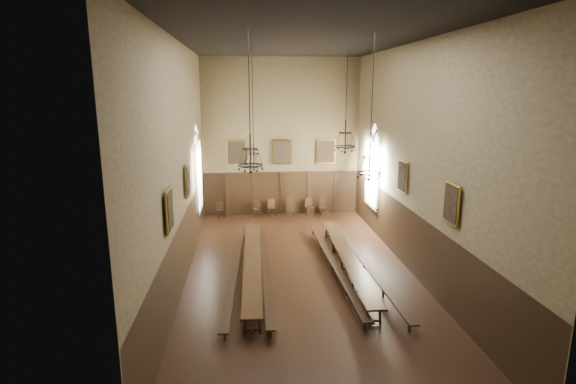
{
  "coord_description": "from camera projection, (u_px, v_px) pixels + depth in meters",
  "views": [
    {
      "loc": [
        -2.1,
        -16.7,
        7.22
      ],
      "look_at": [
        -0.34,
        1.5,
        3.03
      ],
      "focal_mm": 28.0,
      "sensor_mm": 36.0,
      "label": 1
    }
  ],
  "objects": [
    {
      "name": "chair_3",
      "position": [
        272.0,
        211.0,
        26.21
      ],
      "size": [
        0.53,
        0.53,
        0.97
      ],
      "rotation": [
        0.0,
        0.0,
        0.27
      ],
      "color": "black",
      "rests_on": "floor"
    },
    {
      "name": "chair_4",
      "position": [
        289.0,
        211.0,
        26.23
      ],
      "size": [
        0.49,
        0.49,
        1.01
      ],
      "rotation": [
        0.0,
        0.0,
        -0.11
      ],
      "color": "black",
      "rests_on": "floor"
    },
    {
      "name": "chair_0",
      "position": [
        221.0,
        213.0,
        25.86
      ],
      "size": [
        0.47,
        0.47,
        0.88
      ],
      "rotation": [
        0.0,
        0.0,
        0.24
      ],
      "color": "black",
      "rests_on": "floor"
    },
    {
      "name": "chandelier_front_left",
      "position": [
        250.0,
        156.0,
        14.25
      ],
      "size": [
        0.8,
        0.8,
        4.29
      ],
      "color": "black",
      "rests_on": "ceiling"
    },
    {
      "name": "window_right",
      "position": [
        373.0,
        166.0,
        23.0
      ],
      "size": [
        0.2,
        2.2,
        4.6
      ],
      "primitive_type": null,
      "color": "white",
      "rests_on": "wall_right"
    },
    {
      "name": "bench_left_inner",
      "position": [
        266.0,
        268.0,
        17.84
      ],
      "size": [
        0.47,
        10.09,
        0.45
      ],
      "rotation": [
        0.0,
        0.0,
        -0.02
      ],
      "color": "black",
      "rests_on": "floor"
    },
    {
      "name": "wainscot_panelling",
      "position": [
        300.0,
        244.0,
        17.73
      ],
      "size": [
        9.0,
        18.0,
        2.5
      ],
      "primitive_type": null,
      "color": "black",
      "rests_on": "floor"
    },
    {
      "name": "table_right",
      "position": [
        347.0,
        263.0,
        18.14
      ],
      "size": [
        0.92,
        9.33,
        0.73
      ],
      "rotation": [
        0.0,
        0.0,
        -0.03
      ],
      "color": "black",
      "rests_on": "floor"
    },
    {
      "name": "wall_left",
      "position": [
        180.0,
        165.0,
        16.58
      ],
      "size": [
        0.02,
        18.0,
        9.0
      ],
      "primitive_type": "cube",
      "color": "olive",
      "rests_on": "ground"
    },
    {
      "name": "bench_right_outer",
      "position": [
        364.0,
        264.0,
        18.2
      ],
      "size": [
        0.64,
        10.37,
        0.47
      ],
      "rotation": [
        0.0,
        0.0,
        0.03
      ],
      "color": "black",
      "rests_on": "floor"
    },
    {
      "name": "chandelier_back_right",
      "position": [
        345.0,
        140.0,
        19.36
      ],
      "size": [
        0.92,
        0.92,
        4.37
      ],
      "color": "black",
      "rests_on": "ceiling"
    },
    {
      "name": "portrait_right_1",
      "position": [
        451.0,
        203.0,
        14.2
      ],
      "size": [
        0.12,
        1.0,
        1.3
      ],
      "color": "#A78728",
      "rests_on": "wall_right"
    },
    {
      "name": "chandelier_back_left",
      "position": [
        254.0,
        157.0,
        19.72
      ],
      "size": [
        0.79,
        0.79,
        5.18
      ],
      "color": "black",
      "rests_on": "ceiling"
    },
    {
      "name": "chair_5",
      "position": [
        309.0,
        210.0,
        26.44
      ],
      "size": [
        0.53,
        0.53,
        0.98
      ],
      "rotation": [
        0.0,
        0.0,
        0.27
      ],
      "color": "black",
      "rests_on": "floor"
    },
    {
      "name": "window_left",
      "position": [
        198.0,
        169.0,
        22.17
      ],
      "size": [
        0.2,
        2.2,
        4.6
      ],
      "primitive_type": null,
      "color": "white",
      "rests_on": "wall_left"
    },
    {
      "name": "ceiling",
      "position": [
        301.0,
        38.0,
        16.0
      ],
      "size": [
        9.0,
        18.0,
        0.02
      ],
      "primitive_type": "cube",
      "color": "black",
      "rests_on": "ground"
    },
    {
      "name": "bench_left_outer",
      "position": [
        235.0,
        269.0,
        17.69
      ],
      "size": [
        0.76,
        10.12,
        0.46
      ],
      "rotation": [
        0.0,
        0.0,
        -0.04
      ],
      "color": "black",
      "rests_on": "floor"
    },
    {
      "name": "portrait_back_0",
      "position": [
        236.0,
        153.0,
        25.55
      ],
      "size": [
        1.1,
        0.12,
        1.4
      ],
      "color": "#A78728",
      "rests_on": "wall_back"
    },
    {
      "name": "portrait_left_0",
      "position": [
        188.0,
        180.0,
        17.74
      ],
      "size": [
        0.12,
        1.0,
        1.3
      ],
      "color": "#A78728",
      "rests_on": "wall_left"
    },
    {
      "name": "chair_6",
      "position": [
        323.0,
        210.0,
        26.42
      ],
      "size": [
        0.44,
        0.44,
        0.95
      ],
      "rotation": [
        0.0,
        0.0,
        -0.05
      ],
      "color": "black",
      "rests_on": "floor"
    },
    {
      "name": "table_left",
      "position": [
        253.0,
        268.0,
        17.66
      ],
      "size": [
        0.87,
        9.52,
        0.74
      ],
      "rotation": [
        0.0,
        0.0,
        -0.02
      ],
      "color": "black",
      "rests_on": "floor"
    },
    {
      "name": "portrait_back_1",
      "position": [
        282.0,
        152.0,
        25.8
      ],
      "size": [
        1.1,
        0.12,
        1.4
      ],
      "color": "#A78728",
      "rests_on": "wall_back"
    },
    {
      "name": "portrait_right_0",
      "position": [
        403.0,
        176.0,
        18.56
      ],
      "size": [
        0.12,
        1.0,
        1.3
      ],
      "color": "#A78728",
      "rests_on": "wall_right"
    },
    {
      "name": "portrait_left_1",
      "position": [
        169.0,
        210.0,
        13.37
      ],
      "size": [
        0.12,
        1.0,
        1.3
      ],
      "color": "#A78728",
      "rests_on": "wall_left"
    },
    {
      "name": "portrait_back_2",
      "position": [
        326.0,
        151.0,
        26.04
      ],
      "size": [
        1.1,
        0.12,
        1.4
      ],
      "color": "#A78728",
      "rests_on": "wall_back"
    },
    {
      "name": "wall_back",
      "position": [
        281.0,
        138.0,
        25.74
      ],
      "size": [
        9.0,
        0.02,
        9.0
      ],
      "primitive_type": "cube",
      "color": "olive",
      "rests_on": "ground"
    },
    {
      "name": "floor",
      "position": [
        300.0,
        274.0,
        18.01
      ],
      "size": [
        9.0,
        18.0,
        0.02
      ],
      "primitive_type": "cube",
      "color": "black",
      "rests_on": "ground"
    },
    {
      "name": "chandelier_front_right",
      "position": [
        369.0,
        164.0,
        15.19
      ],
      "size": [
        0.83,
        0.83,
        4.7
      ],
      "color": "black",
      "rests_on": "ceiling"
    },
    {
      "name": "bench_right_inner",
      "position": [
        332.0,
        263.0,
        18.3
      ],
      "size": [
        0.49,
        10.21,
        0.46
      ],
      "rotation": [
        0.0,
        0.0,
        0.02
      ],
      "color": "black",
      "rests_on": "floor"
    },
    {
      "name": "chair_2",
      "position": [
        257.0,
        212.0,
        26.07
      ],
      "size": [
        0.43,
        0.43,
        0.94
      ],
      "rotation": [
        0.0,
        0.0,
        0.05
      ],
      "color": "black",
      "rests_on": "floor"
    },
    {
      "name": "wall_front",
      "position": [
        361.0,
        241.0,
        8.26
      ],
      "size": [
        9.0,
        0.02,
        9.0
      ],
      "primitive_type": "cube",
      "color": "olive",
      "rests_on": "ground"
    },
    {
      "name": "wall_right",
      "position": [
        416.0,
        161.0,
        17.43
      ],
      "size": [
        0.02,
        18.0,
        9.0
      ],
      "primitive_type": "cube",
      "color": "olive",
      "rests_on": "ground"
    }
  ]
}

